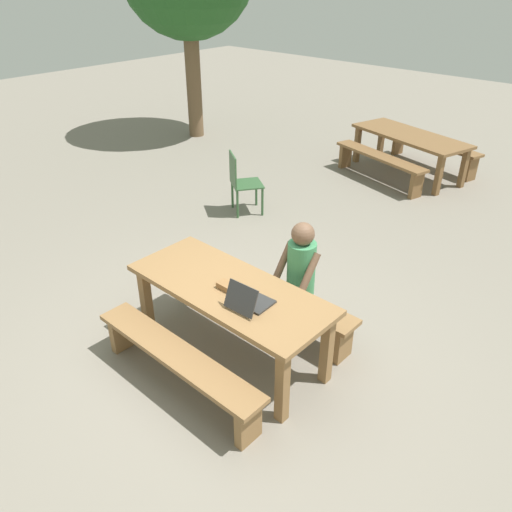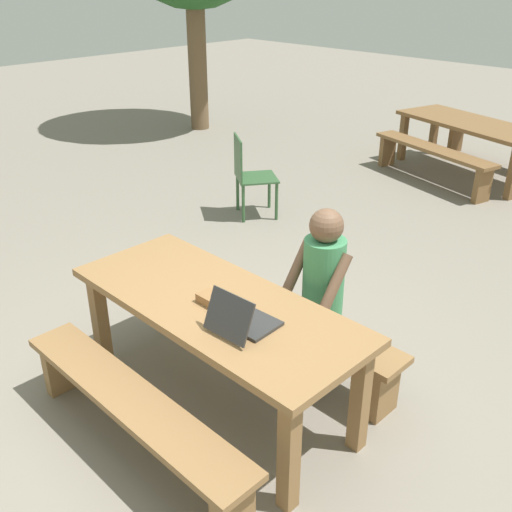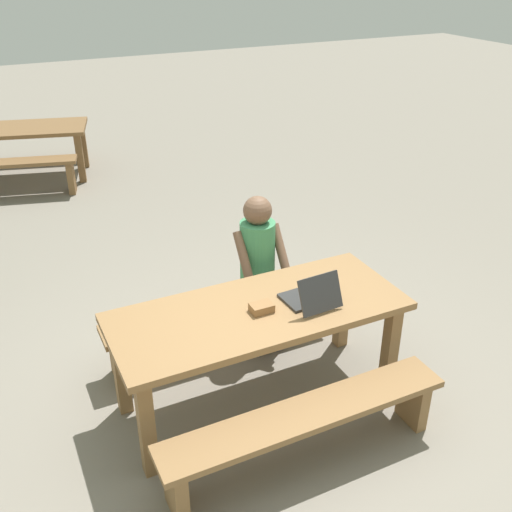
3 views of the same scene
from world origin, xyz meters
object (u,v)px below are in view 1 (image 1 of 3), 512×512
laptop (249,300)px  person_seated (298,275)px  small_pouch (226,286)px  picnic_table_front (230,297)px  picnic_table_mid (410,140)px  plastic_chair (241,182)px

laptop → person_seated: person_seated is taller
laptop → small_pouch: 0.35m
picnic_table_front → picnic_table_mid: (-1.09, 5.58, -0.04)m
small_pouch → picnic_table_mid: small_pouch is taller
small_pouch → plastic_chair: size_ratio=0.16×
laptop → small_pouch: bearing=-13.1°
picnic_table_front → small_pouch: 0.15m
picnic_table_front → person_seated: size_ratio=1.56×
laptop → small_pouch: (-0.34, 0.06, -0.03)m
small_pouch → picnic_table_mid: 5.73m
picnic_table_front → person_seated: person_seated is taller
person_seated → picnic_table_mid: bearing=105.8°
small_pouch → person_seated: bearing=64.9°
person_seated → plastic_chair: person_seated is taller
picnic_table_front → picnic_table_mid: 5.69m
laptop → person_seated: bearing=-90.7°
picnic_table_front → small_pouch: (0.00, -0.04, 0.14)m
small_pouch → person_seated: 0.74m
picnic_table_front → plastic_chair: (-2.16, 2.41, -0.17)m
laptop → plastic_chair: laptop is taller
picnic_table_mid → picnic_table_front: bearing=-64.0°
picnic_table_front → plastic_chair: plastic_chair is taller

